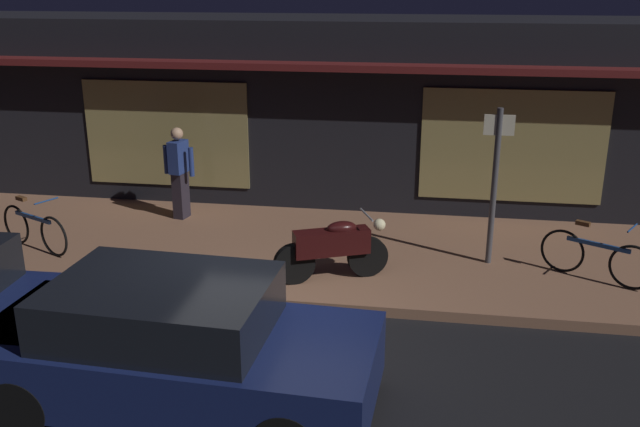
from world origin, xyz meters
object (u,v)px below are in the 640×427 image
Objects in this scene: bicycle_parked at (596,257)px; parked_car_far at (174,347)px; motorcycle at (334,247)px; person_photographer at (179,171)px; sign_post at (495,178)px; bicycle_extra at (34,229)px.

parked_car_far is at bearing -142.84° from bicycle_parked.
bicycle_parked is (3.74, 0.57, -0.14)m from motorcycle.
sign_post is (5.40, -1.30, 0.48)m from person_photographer.
bicycle_extra is at bearing -175.19° from sign_post.
person_photographer is 5.58m from sign_post.
motorcycle is 2.63m from sign_post.
sign_post reaches higher than motorcycle.
bicycle_parked is 0.87× the size of person_photographer.
bicycle_parked is 1.83m from sign_post.
bicycle_extra is at bearing 135.80° from parked_car_far.
bicycle_extra is 0.36× the size of parked_car_far.
person_photographer is at bearing 165.80° from bicycle_parked.
motorcycle is 3.91m from person_photographer.
person_photographer is at bearing 47.05° from bicycle_extra.
bicycle_parked and bicycle_extra have the same top height.
motorcycle is at bearing -156.18° from sign_post.
motorcycle is at bearing -171.40° from bicycle_parked.
sign_post is (-1.47, 0.44, 1.00)m from bicycle_parked.
person_photographer is at bearing 166.44° from sign_post.
bicycle_extra is (-4.91, 0.40, -0.14)m from motorcycle.
bicycle_parked is 0.96× the size of bicycle_extra.
bicycle_parked is 0.61× the size of sign_post.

